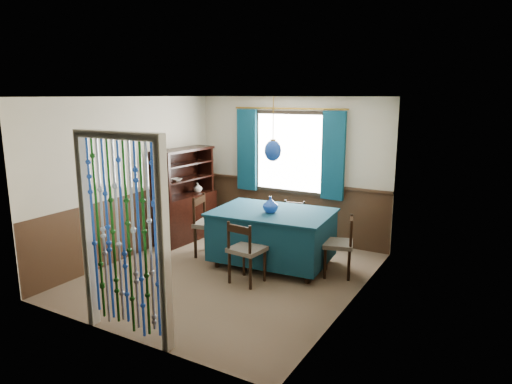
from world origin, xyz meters
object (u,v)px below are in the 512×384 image
Objects in this scene: dining_table at (272,234)px; chair_near at (246,250)px; chair_right at (340,244)px; pendant_lamp at (273,150)px; sideboard at (185,208)px; bowl_shelf at (177,180)px; chair_left at (209,224)px; vase_table at (271,205)px; chair_far at (292,225)px; vase_sideboard at (198,187)px.

dining_table is 2.09× the size of chair_near.
chair_right is (1.01, 0.89, -0.01)m from chair_near.
chair_right is 0.95× the size of pendant_lamp.
chair_near is 0.54× the size of sideboard.
bowl_shelf reaches higher than dining_table.
sideboard is (-0.85, 0.46, 0.06)m from chair_left.
chair_left reaches higher than chair_near.
chair_near is at bearing 45.53° from chair_left.
vase_table is (-1.01, -0.19, 0.49)m from chair_right.
sideboard reaches higher than chair_right.
dining_table is 0.78m from chair_far.
pendant_lamp is at bearing -121.47° from dining_table.
chair_left is at bearing -178.37° from vase_table.
vase_table is at bearing -82.41° from pendant_lamp.
chair_left is 1.63m from pendant_lamp.
chair_left reaches higher than dining_table.
bowl_shelf is at bearing 173.02° from dining_table.
chair_left is 1.16m from vase_sideboard.
chair_near is 2.16m from bowl_shelf.
chair_left is at bearing 153.69° from chair_near.
bowl_shelf is 0.62m from vase_sideboard.
sideboard is at bearing 169.93° from pendant_lamp.
chair_right is at bearing 0.82° from bowl_shelf.
vase_sideboard reaches higher than chair_left.
bowl_shelf reaches higher than chair_near.
vase_table reaches higher than dining_table.
chair_left is 1.06× the size of pendant_lamp.
sideboard is (-1.93, 1.13, 0.10)m from chair_near.
sideboard is at bearing 167.56° from vase_table.
sideboard reaches higher than dining_table.
chair_far is 1.52m from pendant_lamp.
chair_near reaches higher than chair_far.
vase_table is (1.93, -0.43, 0.38)m from sideboard.
pendant_lamp is (-0.00, -0.00, 1.26)m from dining_table.
pendant_lamp is at bearing -6.74° from sideboard.
bowl_shelf is (-1.87, 0.15, 0.19)m from vase_table.
vase_sideboard reaches higher than chair_right.
sideboard is 2.27m from pendant_lamp.
chair_near is at bearing -90.20° from vase_table.
vase_sideboard is (-1.86, 0.64, -0.84)m from pendant_lamp.
chair_far is 3.71× the size of vase_table.
pendant_lamp is 4.22× the size of vase_table.
bowl_shelf is at bearing 177.92° from pendant_lamp.
pendant_lamp is 4.90× the size of bowl_shelf.
pendant_lamp is (1.07, 0.12, 1.23)m from chair_left.
bowl_shelf is (-1.82, -0.71, 0.70)m from chair_far.
chair_near is 1.35m from chair_right.
vase_sideboard is at bearing 160.91° from pendant_lamp.
chair_near is at bearing 113.64° from chair_right.
pendant_lamp reaches higher than dining_table.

